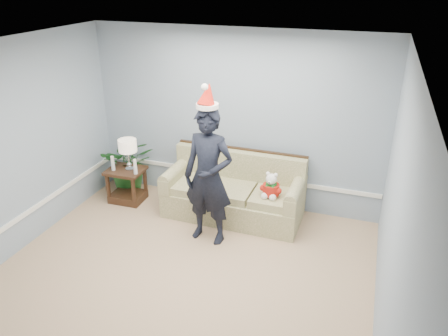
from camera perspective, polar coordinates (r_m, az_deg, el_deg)
The scene contains 10 objects.
room_shell at distance 4.46m, azimuth -8.65°, elevation -3.35°, with size 4.54×5.04×2.74m.
wainscot_trim at distance 6.31m, azimuth -12.78°, elevation -4.15°, with size 4.49×4.99×0.06m.
sofa at distance 6.57m, azimuth 1.35°, elevation -3.39°, with size 2.04×0.89×0.95m.
side_table at distance 7.17m, azimuth -12.51°, elevation -2.61°, with size 0.58×0.49×0.55m.
table_lamp at distance 6.85m, azimuth -12.48°, elevation 2.71°, with size 0.28×0.28×0.50m.
candle_pair at distance 6.90m, azimuth -12.94°, elevation 0.32°, with size 0.45×0.06×0.24m.
houseplant at distance 7.42m, azimuth -12.26°, elevation 0.57°, with size 0.85×0.73×0.94m, color #1E5920.
man at distance 5.71m, azimuth -2.04°, elevation -1.16°, with size 0.69×0.45×1.88m, color black.
santa_hat at distance 5.34m, azimuth -2.15°, elevation 9.31°, with size 0.34×0.37×0.33m.
teddy_bear at distance 6.11m, azimuth 6.15°, elevation -2.63°, with size 0.25×0.27×0.38m.
Camera 1 is at (1.91, -3.45, 3.41)m, focal length 35.00 mm.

